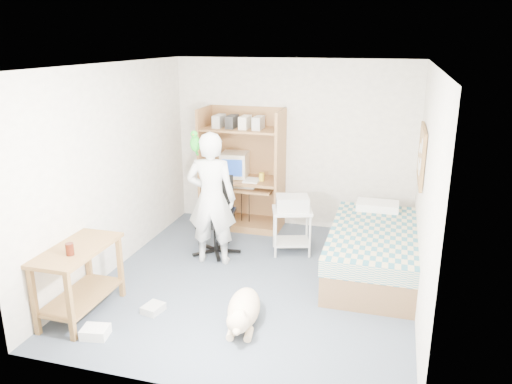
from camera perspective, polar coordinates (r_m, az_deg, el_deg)
floor at (r=6.03m, az=0.05°, el=-10.13°), size 4.00×4.00×0.00m
wall_back at (r=7.46m, az=4.25°, el=5.40°), size 3.60×0.02×2.50m
wall_right at (r=5.39m, az=18.81°, el=-0.13°), size 0.02×4.00×2.50m
wall_left at (r=6.29m, az=-15.96°, el=2.53°), size 0.02×4.00×2.50m
ceiling at (r=5.37m, az=0.06°, el=14.31°), size 3.60×4.00×0.02m
computer_hutch at (r=7.48m, az=-1.49°, el=2.10°), size 1.20×0.63×1.80m
bed at (r=6.29m, az=13.18°, el=-6.53°), size 1.02×2.02×0.66m
side_desk at (r=5.47m, az=-19.59°, el=-8.49°), size 0.50×1.00×0.75m
corkboard at (r=6.21m, az=18.41°, el=4.04°), size 0.04×0.94×0.66m
office_chair at (r=6.70m, az=-4.55°, el=-3.89°), size 0.58×0.58×1.02m
person at (r=6.25m, az=-5.12°, el=-0.77°), size 0.67×0.49×1.70m
parrot at (r=6.16m, az=-6.98°, el=5.66°), size 0.12×0.22×0.34m
dog at (r=5.13m, az=-1.47°, el=-13.33°), size 0.42×1.00×0.37m
printer_cart at (r=6.66m, az=4.11°, el=-3.66°), size 0.61×0.54×0.61m
printer at (r=6.56m, az=4.17°, el=-1.24°), size 0.49×0.43×0.18m
crt_monitor at (r=7.50m, az=-2.45°, el=3.15°), size 0.42×0.45×0.36m
keyboard at (r=7.38m, az=-1.86°, el=0.66°), size 0.46×0.20×0.03m
pencil_cup at (r=7.32m, az=0.64°, el=1.74°), size 0.08×0.08×0.12m
drink_glass at (r=5.19m, az=-20.52°, el=-6.14°), size 0.08×0.08×0.12m
floor_box_a at (r=5.24m, az=-17.89°, el=-15.00°), size 0.28×0.24×0.10m
floor_box_b at (r=5.51m, az=-11.66°, el=-12.90°), size 0.22×0.25×0.08m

